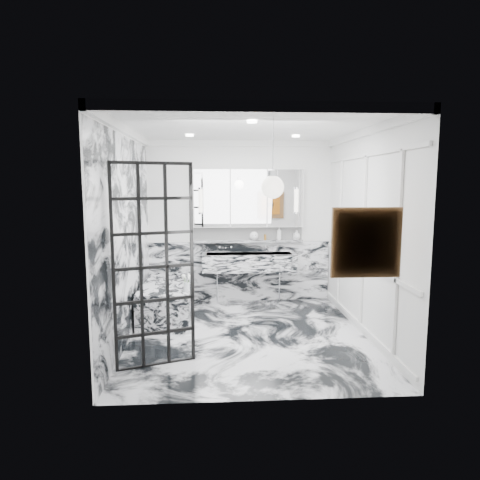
{
  "coord_description": "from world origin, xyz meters",
  "views": [
    {
      "loc": [
        -0.45,
        -5.65,
        2.08
      ],
      "look_at": [
        -0.07,
        0.5,
        1.26
      ],
      "focal_mm": 32.0,
      "sensor_mm": 36.0,
      "label": 1
    }
  ],
  "objects": [
    {
      "name": "pendant_light",
      "position": [
        0.15,
        -1.29,
        2.04
      ],
      "size": [
        0.23,
        0.23,
        0.23
      ],
      "primitive_type": "sphere",
      "color": "white",
      "rests_on": "ceiling"
    },
    {
      "name": "bathtub",
      "position": [
        -1.18,
        0.9,
        0.28
      ],
      "size": [
        0.75,
        1.65,
        0.55
      ],
      "primitive_type": "cube",
      "color": "silver",
      "rests_on": "floor"
    },
    {
      "name": "wall_front",
      "position": [
        0.0,
        -1.8,
        1.4
      ],
      "size": [
        3.6,
        0.0,
        3.6
      ],
      "primitive_type": "plane",
      "rotation": [
        -1.57,
        0.0,
        0.0
      ],
      "color": "white",
      "rests_on": "floor"
    },
    {
      "name": "soap_bottle_c",
      "position": [
        1.0,
        1.71,
        1.17
      ],
      "size": [
        0.16,
        0.16,
        0.17
      ],
      "primitive_type": "imported",
      "rotation": [
        0.0,
        0.0,
        -0.26
      ],
      "color": "silver",
      "rests_on": "ledge"
    },
    {
      "name": "ledge",
      "position": [
        0.15,
        1.72,
        1.07
      ],
      "size": [
        1.9,
        0.14,
        0.04
      ],
      "primitive_type": "cube",
      "color": "silver",
      "rests_on": "wall_back"
    },
    {
      "name": "subway_tile",
      "position": [
        0.15,
        1.78,
        1.21
      ],
      "size": [
        1.9,
        0.03,
        0.23
      ],
      "primitive_type": "cube",
      "color": "white",
      "rests_on": "wall_back"
    },
    {
      "name": "face_pot",
      "position": [
        0.25,
        1.71,
        1.17
      ],
      "size": [
        0.15,
        0.15,
        0.15
      ],
      "primitive_type": "sphere",
      "color": "white",
      "rests_on": "ledge"
    },
    {
      "name": "soap_bottle_b",
      "position": [
        0.99,
        1.71,
        1.18
      ],
      "size": [
        0.1,
        0.1,
        0.18
      ],
      "primitive_type": "imported",
      "rotation": [
        0.0,
        0.0,
        0.22
      ],
      "color": "#4C4C51",
      "rests_on": "ledge"
    },
    {
      "name": "soap_bottle_a",
      "position": [
        0.69,
        1.71,
        1.21
      ],
      "size": [
        0.12,
        0.12,
        0.23
      ],
      "primitive_type": "imported",
      "rotation": [
        0.0,
        0.0,
        -0.41
      ],
      "color": "#8C5919",
      "rests_on": "ledge"
    },
    {
      "name": "panel_molding",
      "position": [
        1.58,
        0.0,
        1.3
      ],
      "size": [
        0.03,
        3.4,
        2.3
      ],
      "primitive_type": "cube",
      "color": "white",
      "rests_on": "floor"
    },
    {
      "name": "mirror_cabinet",
      "position": [
        0.15,
        1.73,
        1.82
      ],
      "size": [
        1.9,
        0.16,
        1.0
      ],
      "primitive_type": "cube",
      "color": "white",
      "rests_on": "wall_back"
    },
    {
      "name": "amber_bottle",
      "position": [
        0.44,
        1.71,
        1.14
      ],
      "size": [
        0.04,
        0.04,
        0.1
      ],
      "primitive_type": "cylinder",
      "color": "#8C5919",
      "rests_on": "ledge"
    },
    {
      "name": "floor",
      "position": [
        0.0,
        0.0,
        0.0
      ],
      "size": [
        3.6,
        3.6,
        0.0
      ],
      "primitive_type": "plane",
      "color": "silver",
      "rests_on": "ground"
    },
    {
      "name": "wall_right",
      "position": [
        1.6,
        0.0,
        1.4
      ],
      "size": [
        0.0,
        3.6,
        3.6
      ],
      "primitive_type": "plane",
      "rotation": [
        1.57,
        0.0,
        -1.57
      ],
      "color": "white",
      "rests_on": "floor"
    },
    {
      "name": "artwork",
      "position": [
        0.98,
        -1.76,
        1.53
      ],
      "size": [
        0.56,
        0.05,
        0.56
      ],
      "primitive_type": "cube",
      "color": "#BB6313",
      "rests_on": "wall_front"
    },
    {
      "name": "marble_clad_left",
      "position": [
        -1.59,
        0.0,
        1.34
      ],
      "size": [
        0.02,
        3.56,
        2.68
      ],
      "primitive_type": "cube",
      "color": "silver",
      "rests_on": "floor"
    },
    {
      "name": "ceiling",
      "position": [
        0.0,
        0.0,
        2.8
      ],
      "size": [
        3.6,
        3.6,
        0.0
      ],
      "primitive_type": "plane",
      "rotation": [
        3.14,
        0.0,
        0.0
      ],
      "color": "white",
      "rests_on": "wall_back"
    },
    {
      "name": "wall_back",
      "position": [
        0.0,
        1.8,
        1.4
      ],
      "size": [
        3.6,
        0.0,
        3.6
      ],
      "primitive_type": "plane",
      "rotation": [
        1.57,
        0.0,
        0.0
      ],
      "color": "white",
      "rests_on": "floor"
    },
    {
      "name": "trough_sink",
      "position": [
        0.15,
        1.55,
        0.73
      ],
      "size": [
        1.6,
        0.45,
        0.3
      ],
      "primitive_type": "cube",
      "color": "silver",
      "rests_on": "wall_back"
    },
    {
      "name": "sconce_left",
      "position": [
        -0.67,
        1.63,
        1.78
      ],
      "size": [
        0.07,
        0.07,
        0.4
      ],
      "primitive_type": "cylinder",
      "color": "white",
      "rests_on": "mirror_cabinet"
    },
    {
      "name": "sconce_right",
      "position": [
        0.97,
        1.63,
        1.78
      ],
      "size": [
        0.07,
        0.07,
        0.4
      ],
      "primitive_type": "cylinder",
      "color": "white",
      "rests_on": "mirror_cabinet"
    },
    {
      "name": "crittall_door",
      "position": [
        -1.12,
        -0.91,
        1.15
      ],
      "size": [
        0.85,
        0.32,
        2.3
      ],
      "primitive_type": null,
      "rotation": [
        0.0,
        0.0,
        0.33
      ],
      "color": "black",
      "rests_on": "floor"
    },
    {
      "name": "marble_clad_back",
      "position": [
        0.0,
        1.78,
        0.53
      ],
      "size": [
        3.18,
        0.05,
        1.05
      ],
      "primitive_type": "cube",
      "color": "silver",
      "rests_on": "floor"
    },
    {
      "name": "flower_vase",
      "position": [
        -0.85,
        0.36,
        0.61
      ],
      "size": [
        0.09,
        0.09,
        0.12
      ],
      "primitive_type": "cylinder",
      "color": "silver",
      "rests_on": "bathtub"
    },
    {
      "name": "wall_left",
      "position": [
        -1.6,
        0.0,
        1.4
      ],
      "size": [
        0.0,
        3.6,
        3.6
      ],
      "primitive_type": "plane",
      "rotation": [
        1.57,
        0.0,
        1.57
      ],
      "color": "white",
      "rests_on": "floor"
    }
  ]
}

